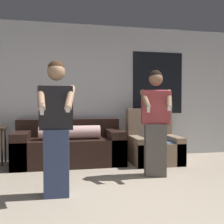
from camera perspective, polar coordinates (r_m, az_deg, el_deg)
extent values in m
plane|color=tan|center=(2.78, 7.11, -21.70)|extent=(14.00, 14.00, 0.00)
cube|color=silver|center=(5.40, -2.79, 4.42)|extent=(6.59, 0.06, 2.70)
cube|color=black|center=(5.71, 9.92, 6.27)|extent=(1.10, 0.01, 1.30)
cube|color=black|center=(4.90, -9.19, -8.43)|extent=(1.95, 0.88, 0.47)
cube|color=black|center=(5.17, -9.37, -3.36)|extent=(1.95, 0.22, 0.33)
cube|color=black|center=(4.93, -19.07, -7.62)|extent=(0.28, 0.88, 0.61)
cube|color=black|center=(4.99, 0.54, -7.40)|extent=(0.28, 0.88, 0.61)
cylinder|color=beige|center=(4.74, -9.16, -4.42)|extent=(1.08, 0.24, 0.24)
cube|color=#937A60|center=(5.02, 9.19, -8.60)|extent=(0.89, 0.82, 0.40)
cube|color=#937A60|center=(5.24, 8.02, -2.59)|extent=(0.89, 0.20, 0.61)
cube|color=#937A60|center=(4.89, 5.25, -8.25)|extent=(0.18, 0.82, 0.50)
cube|color=#937A60|center=(5.14, 12.93, -7.80)|extent=(0.18, 0.82, 0.50)
cube|color=slate|center=(4.94, 9.37, -6.33)|extent=(0.76, 0.66, 0.01)
cylinder|color=#332319|center=(5.09, -22.87, -7.23)|extent=(0.04, 0.04, 0.64)
cylinder|color=#332319|center=(5.39, -22.21, -6.72)|extent=(0.04, 0.04, 0.64)
cube|color=#384770|center=(3.27, -11.92, -10.67)|extent=(0.31, 0.25, 0.80)
cube|color=black|center=(3.19, -12.00, 0.94)|extent=(0.40, 0.26, 0.52)
sphere|color=#A37A5B|center=(3.21, -12.06, 8.58)|extent=(0.21, 0.21, 0.21)
sphere|color=#3D2819|center=(3.22, -12.06, 9.21)|extent=(0.20, 0.20, 0.20)
cylinder|color=#A37A5B|center=(3.06, -15.21, 3.02)|extent=(0.12, 0.36, 0.31)
cube|color=white|center=(2.90, -15.05, 0.67)|extent=(0.04, 0.04, 0.13)
cylinder|color=#A37A5B|center=(3.04, -9.13, 3.07)|extent=(0.15, 0.36, 0.31)
cube|color=white|center=(2.89, -9.63, 0.70)|extent=(0.05, 0.04, 0.08)
cube|color=#56514C|center=(4.12, 9.37, -8.08)|extent=(0.36, 0.30, 0.80)
cube|color=#99383D|center=(4.04, 9.46, 1.07)|extent=(0.47, 0.36, 0.53)
sphere|color=brown|center=(4.05, 9.52, 7.08)|extent=(0.21, 0.21, 0.21)
sphere|color=black|center=(4.06, 9.47, 7.59)|extent=(0.20, 0.20, 0.20)
cylinder|color=brown|center=(3.87, 7.28, 2.73)|extent=(0.09, 0.36, 0.31)
cube|color=white|center=(3.72, 7.93, 0.88)|extent=(0.04, 0.04, 0.13)
cylinder|color=brown|center=(3.92, 12.30, 2.69)|extent=(0.21, 0.36, 0.31)
cube|color=white|center=(3.77, 12.36, 0.87)|extent=(0.05, 0.04, 0.08)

